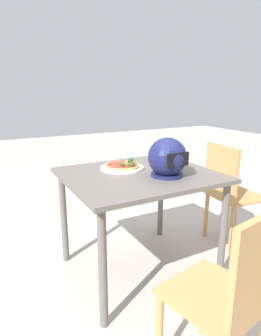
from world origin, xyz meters
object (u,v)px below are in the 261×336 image
object	(u,v)px
pizza	(123,165)
chair_far	(233,293)
dining_table	(139,186)
motorcycle_helmet	(167,158)
chair_side	(228,190)

from	to	relation	value
pizza	chair_far	distance (m)	1.19
dining_table	pizza	distance (m)	0.21
dining_table	pizza	xyz separation A→B (m)	(0.05, -0.16, 0.12)
dining_table	chair_far	size ratio (longest dim) A/B	1.15
motorcycle_helmet	chair_far	xyz separation A→B (m)	(0.24, 0.83, -0.39)
chair_side	motorcycle_helmet	bearing A→B (deg)	10.02
dining_table	chair_side	bearing A→B (deg)	178.63
dining_table	chair_side	xyz separation A→B (m)	(-0.88, 0.02, -0.17)
pizza	chair_side	size ratio (longest dim) A/B	0.29
motorcycle_helmet	chair_far	distance (m)	0.95
pizza	motorcycle_helmet	size ratio (longest dim) A/B	1.00
pizza	chair_side	bearing A→B (deg)	168.72
chair_far	chair_side	world-z (taller)	same
dining_table	chair_far	xyz separation A→B (m)	(0.11, 0.99, -0.17)
dining_table	motorcycle_helmet	bearing A→B (deg)	129.36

